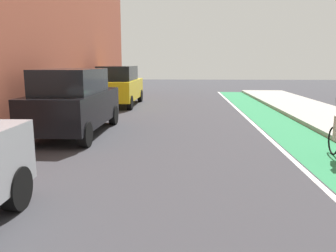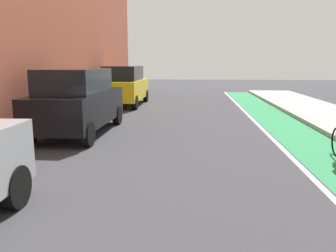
# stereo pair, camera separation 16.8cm
# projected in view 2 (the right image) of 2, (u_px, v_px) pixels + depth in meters

# --- Properties ---
(ground_plane) EXTENTS (73.52, 73.52, 0.00)m
(ground_plane) POSITION_uv_depth(u_px,v_px,m) (178.00, 171.00, 6.89)
(ground_plane) COLOR #38383D
(bike_lane_paint) EXTENTS (1.60, 33.42, 0.00)m
(bike_lane_paint) POSITION_uv_depth(u_px,v_px,m) (319.00, 150.00, 8.60)
(bike_lane_paint) COLOR #2D8451
(bike_lane_paint) RESTS_ON ground
(lane_divider_stripe) EXTENTS (0.12, 33.42, 0.00)m
(lane_divider_stripe) POSITION_uv_depth(u_px,v_px,m) (283.00, 149.00, 8.66)
(lane_divider_stripe) COLOR white
(lane_divider_stripe) RESTS_ON ground
(parked_suv_black) EXTENTS (1.88, 4.38, 1.98)m
(parked_suv_black) POSITION_uv_depth(u_px,v_px,m) (78.00, 101.00, 10.34)
(parked_suv_black) COLOR black
(parked_suv_black) RESTS_ON ground
(parked_suv_yellow_cab) EXTENTS (1.91, 4.43, 1.98)m
(parked_suv_yellow_cab) POSITION_uv_depth(u_px,v_px,m) (124.00, 85.00, 17.27)
(parked_suv_yellow_cab) COLOR yellow
(parked_suv_yellow_cab) RESTS_ON ground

